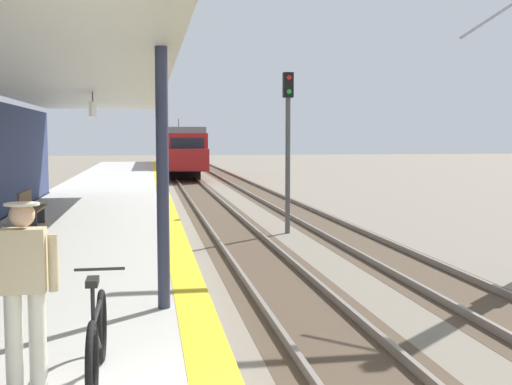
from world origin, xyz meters
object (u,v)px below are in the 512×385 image
(approaching_train, at_px, (181,149))
(rail_signal_post, at_px, (288,135))
(platform_bench, at_px, (30,207))
(bicycle_beside_commuter, at_px, (97,340))
(commuter_person, at_px, (24,286))

(approaching_train, bearing_deg, rail_signal_post, -87.03)
(platform_bench, bearing_deg, bicycle_beside_commuter, -77.32)
(rail_signal_post, bearing_deg, platform_bench, -153.86)
(approaching_train, relative_size, platform_bench, 12.25)
(commuter_person, relative_size, platform_bench, 1.04)
(rail_signal_post, xyz_separation_m, platform_bench, (-7.41, -3.64, -1.82))
(bicycle_beside_commuter, bearing_deg, rail_signal_post, 71.21)
(platform_bench, bearing_deg, commuter_person, -80.43)
(bicycle_beside_commuter, bearing_deg, approaching_train, 86.17)
(approaching_train, bearing_deg, commuter_person, -94.53)
(approaching_train, relative_size, rail_signal_post, 3.77)
(commuter_person, distance_m, bicycle_beside_commuter, 0.82)
(rail_signal_post, relative_size, platform_bench, 3.25)
(commuter_person, xyz_separation_m, bicycle_beside_commuter, (0.60, 0.09, -0.55))
(platform_bench, bearing_deg, approaching_train, 81.31)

